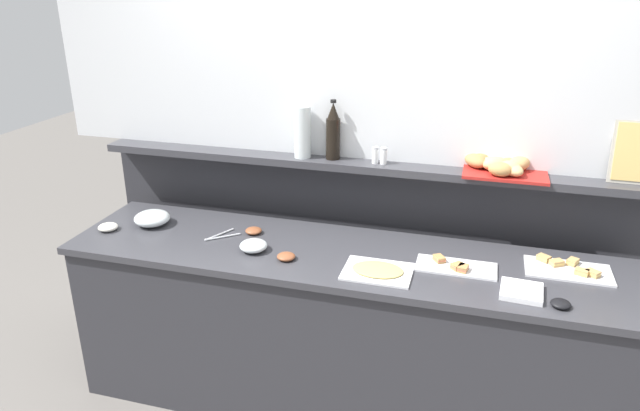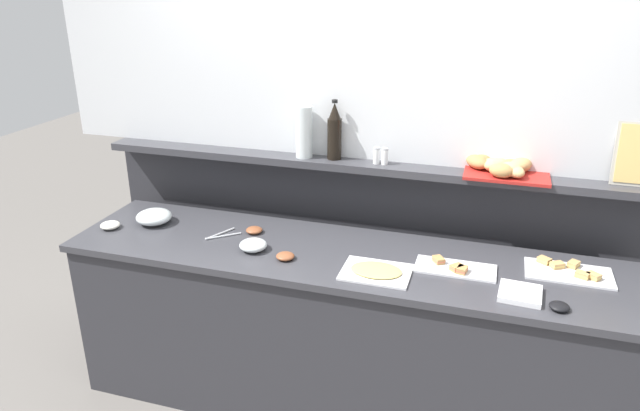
{
  "view_description": "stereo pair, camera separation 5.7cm",
  "coord_description": "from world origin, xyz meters",
  "px_view_note": "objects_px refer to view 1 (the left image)",
  "views": [
    {
      "loc": [
        0.58,
        -2.43,
        2.13
      ],
      "look_at": [
        -0.15,
        0.1,
        1.08
      ],
      "focal_mm": 32.64,
      "sensor_mm": 36.0,
      "label": 1
    },
    {
      "loc": [
        0.63,
        -2.41,
        2.13
      ],
      "look_at": [
        -0.15,
        0.1,
        1.08
      ],
      "focal_mm": 32.64,
      "sensor_mm": 36.0,
      "label": 2
    }
  ],
  "objects_px": {
    "serving_tongs": "(220,236)",
    "bread_basket": "(500,166)",
    "condiment_bowl_cream": "(286,256)",
    "framed_picture": "(635,152)",
    "condiment_bowl_teal": "(254,231)",
    "pepper_shaker": "(384,156)",
    "sandwich_platter_rear": "(455,267)",
    "glass_bowl_large": "(152,219)",
    "sandwich_platter_front": "(568,269)",
    "condiment_bowl_red": "(561,304)",
    "salt_shaker": "(375,155)",
    "napkin_stack": "(521,291)",
    "wine_bottle_dark": "(333,133)",
    "cold_cuts_platter": "(378,271)",
    "glass_bowl_medium": "(253,246)",
    "condiment_bowl_dark": "(108,227)",
    "water_carafe": "(303,132)"
  },
  "relations": [
    {
      "from": "condiment_bowl_red",
      "to": "water_carafe",
      "type": "bearing_deg",
      "value": 153.36
    },
    {
      "from": "sandwich_platter_rear",
      "to": "glass_bowl_large",
      "type": "relative_size",
      "value": 1.91
    },
    {
      "from": "condiment_bowl_dark",
      "to": "water_carafe",
      "type": "relative_size",
      "value": 0.37
    },
    {
      "from": "sandwich_platter_rear",
      "to": "glass_bowl_medium",
      "type": "distance_m",
      "value": 0.95
    },
    {
      "from": "napkin_stack",
      "to": "salt_shaker",
      "type": "height_order",
      "value": "salt_shaker"
    },
    {
      "from": "glass_bowl_large",
      "to": "sandwich_platter_front",
      "type": "bearing_deg",
      "value": 1.43
    },
    {
      "from": "serving_tongs",
      "to": "bread_basket",
      "type": "bearing_deg",
      "value": 17.24
    },
    {
      "from": "condiment_bowl_teal",
      "to": "condiment_bowl_red",
      "type": "bearing_deg",
      "value": -12.48
    },
    {
      "from": "wine_bottle_dark",
      "to": "bread_basket",
      "type": "relative_size",
      "value": 0.75
    },
    {
      "from": "sandwich_platter_front",
      "to": "condiment_bowl_red",
      "type": "relative_size",
      "value": 4.64
    },
    {
      "from": "condiment_bowl_red",
      "to": "napkin_stack",
      "type": "relative_size",
      "value": 0.47
    },
    {
      "from": "serving_tongs",
      "to": "bread_basket",
      "type": "relative_size",
      "value": 0.41
    },
    {
      "from": "pepper_shaker",
      "to": "water_carafe",
      "type": "height_order",
      "value": "water_carafe"
    },
    {
      "from": "condiment_bowl_cream",
      "to": "framed_picture",
      "type": "bearing_deg",
      "value": 21.4
    },
    {
      "from": "glass_bowl_large",
      "to": "bread_basket",
      "type": "distance_m",
      "value": 1.81
    },
    {
      "from": "napkin_stack",
      "to": "serving_tongs",
      "type": "bearing_deg",
      "value": 173.28
    },
    {
      "from": "condiment_bowl_teal",
      "to": "wine_bottle_dark",
      "type": "relative_size",
      "value": 0.27
    },
    {
      "from": "pepper_shaker",
      "to": "water_carafe",
      "type": "relative_size",
      "value": 0.32
    },
    {
      "from": "sandwich_platter_front",
      "to": "framed_picture",
      "type": "distance_m",
      "value": 0.64
    },
    {
      "from": "glass_bowl_large",
      "to": "condiment_bowl_teal",
      "type": "bearing_deg",
      "value": 4.46
    },
    {
      "from": "sandwich_platter_rear",
      "to": "sandwich_platter_front",
      "type": "distance_m",
      "value": 0.5
    },
    {
      "from": "condiment_bowl_cream",
      "to": "pepper_shaker",
      "type": "bearing_deg",
      "value": 57.98
    },
    {
      "from": "sandwich_platter_front",
      "to": "condiment_bowl_dark",
      "type": "xyz_separation_m",
      "value": [
        -2.26,
        -0.18,
        0.01
      ]
    },
    {
      "from": "sandwich_platter_front",
      "to": "serving_tongs",
      "type": "bearing_deg",
      "value": -176.74
    },
    {
      "from": "napkin_stack",
      "to": "water_carafe",
      "type": "relative_size",
      "value": 0.62
    },
    {
      "from": "sandwich_platter_front",
      "to": "condiment_bowl_red",
      "type": "distance_m",
      "value": 0.34
    },
    {
      "from": "sandwich_platter_front",
      "to": "cold_cuts_platter",
      "type": "xyz_separation_m",
      "value": [
        -0.82,
        -0.25,
        -0.0
      ]
    },
    {
      "from": "condiment_bowl_red",
      "to": "bread_basket",
      "type": "distance_m",
      "value": 0.79
    },
    {
      "from": "sandwich_platter_rear",
      "to": "water_carafe",
      "type": "relative_size",
      "value": 1.31
    },
    {
      "from": "salt_shaker",
      "to": "serving_tongs",
      "type": "bearing_deg",
      "value": -149.89
    },
    {
      "from": "glass_bowl_large",
      "to": "bread_basket",
      "type": "bearing_deg",
      "value": 11.97
    },
    {
      "from": "pepper_shaker",
      "to": "bread_basket",
      "type": "xyz_separation_m",
      "value": [
        0.58,
        0.0,
        -0.0
      ]
    },
    {
      "from": "glass_bowl_medium",
      "to": "water_carafe",
      "type": "distance_m",
      "value": 0.68
    },
    {
      "from": "glass_bowl_large",
      "to": "pepper_shaker",
      "type": "height_order",
      "value": "pepper_shaker"
    },
    {
      "from": "cold_cuts_platter",
      "to": "glass_bowl_medium",
      "type": "distance_m",
      "value": 0.62
    },
    {
      "from": "serving_tongs",
      "to": "bread_basket",
      "type": "xyz_separation_m",
      "value": [
        1.33,
        0.41,
        0.36
      ]
    },
    {
      "from": "sandwich_platter_front",
      "to": "condiment_bowl_dark",
      "type": "distance_m",
      "value": 2.27
    },
    {
      "from": "condiment_bowl_red",
      "to": "pepper_shaker",
      "type": "relative_size",
      "value": 0.92
    },
    {
      "from": "sandwich_platter_rear",
      "to": "sandwich_platter_front",
      "type": "relative_size",
      "value": 0.97
    },
    {
      "from": "sandwich_platter_rear",
      "to": "cold_cuts_platter",
      "type": "relative_size",
      "value": 1.17
    },
    {
      "from": "sandwich_platter_rear",
      "to": "condiment_bowl_red",
      "type": "distance_m",
      "value": 0.48
    },
    {
      "from": "glass_bowl_medium",
      "to": "salt_shaker",
      "type": "distance_m",
      "value": 0.79
    },
    {
      "from": "condiment_bowl_red",
      "to": "framed_picture",
      "type": "relative_size",
      "value": 0.27
    },
    {
      "from": "condiment_bowl_red",
      "to": "wine_bottle_dark",
      "type": "height_order",
      "value": "wine_bottle_dark"
    },
    {
      "from": "sandwich_platter_rear",
      "to": "salt_shaker",
      "type": "height_order",
      "value": "salt_shaker"
    },
    {
      "from": "condiment_bowl_teal",
      "to": "pepper_shaker",
      "type": "height_order",
      "value": "pepper_shaker"
    },
    {
      "from": "condiment_bowl_teal",
      "to": "framed_picture",
      "type": "height_order",
      "value": "framed_picture"
    },
    {
      "from": "glass_bowl_large",
      "to": "condiment_bowl_cream",
      "type": "xyz_separation_m",
      "value": [
        0.82,
        -0.19,
        -0.02
      ]
    },
    {
      "from": "pepper_shaker",
      "to": "framed_picture",
      "type": "xyz_separation_m",
      "value": [
        1.17,
        0.04,
        0.1
      ]
    },
    {
      "from": "glass_bowl_medium",
      "to": "salt_shaker",
      "type": "xyz_separation_m",
      "value": [
        0.48,
        0.51,
        0.35
      ]
    }
  ]
}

